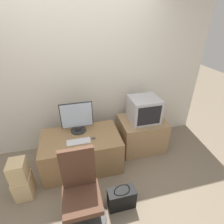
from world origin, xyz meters
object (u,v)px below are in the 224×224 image
office_chair (81,195)px  cardboard_box_lower (24,186)px  crt_tv (144,109)px  keyboard (79,142)px  mouse (93,138)px  handbag (121,198)px  main_monitor (77,118)px

office_chair → cardboard_box_lower: office_chair is taller
office_chair → crt_tv: bearing=41.5°
keyboard → mouse: bearing=6.9°
crt_tv → keyboard: bearing=-164.8°
office_chair → handbag: 0.53m
mouse → handbag: size_ratio=0.15×
cardboard_box_lower → handbag: bearing=-21.4°
cardboard_box_lower → keyboard: bearing=17.0°
main_monitor → office_chair: (-0.07, -1.00, -0.40)m
keyboard → crt_tv: (1.10, 0.30, 0.21)m
office_chair → cardboard_box_lower: 0.90m
mouse → main_monitor: bearing=127.2°
keyboard → cardboard_box_lower: size_ratio=1.03×
main_monitor → mouse: size_ratio=7.90×
main_monitor → cardboard_box_lower: bearing=-146.9°
crt_tv → cardboard_box_lower: bearing=-164.1°
main_monitor → keyboard: size_ratio=1.43×
mouse → crt_tv: (0.88, 0.27, 0.20)m
crt_tv → office_chair: crt_tv is taller
mouse → cardboard_box_lower: 1.10m
handbag → crt_tv: bearing=56.2°
handbag → office_chair: bearing=-178.9°
keyboard → mouse: mouse is taller
main_monitor → crt_tv: bearing=0.9°
crt_tv → office_chair: (-1.14, -1.01, -0.39)m
cardboard_box_lower → handbag: (1.20, -0.47, -0.02)m
office_chair → mouse: bearing=70.5°
mouse → crt_tv: bearing=17.1°
handbag → keyboard: bearing=121.1°
office_chair → cardboard_box_lower: bearing=146.5°
main_monitor → office_chair: size_ratio=0.50×
main_monitor → keyboard: bearing=-94.1°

